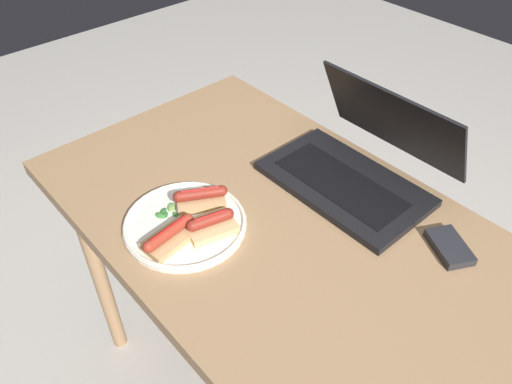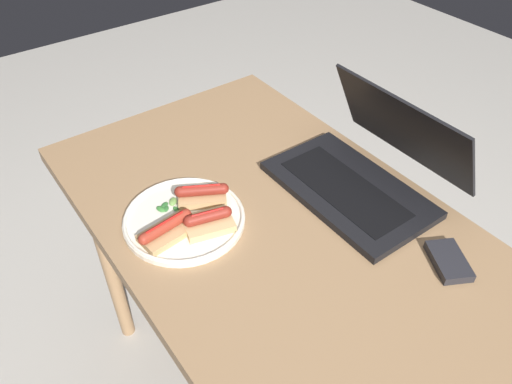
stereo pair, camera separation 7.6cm
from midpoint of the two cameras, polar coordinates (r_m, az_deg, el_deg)
The scene contains 8 objects.
desk at distance 1.10m, azimuth 6.11°, elevation -8.04°, with size 1.23×0.67×0.78m.
laptop at distance 1.16m, azimuth 14.09°, elevation 2.22°, with size 0.37×0.31×0.21m.
plate at distance 1.06m, azimuth -6.19°, elevation -3.09°, with size 0.26×0.26×0.02m.
sausage_toast_left at distance 1.02m, azimuth -3.37°, elevation -3.40°, with size 0.09×0.11×0.04m.
sausage_toast_middle at distance 1.08m, azimuth -4.20°, elevation -0.32°, with size 0.10×0.12×0.04m.
sausage_toast_right at distance 1.01m, azimuth -8.15°, elevation -4.41°, with size 0.08×0.13×0.04m.
salad_pile at distance 1.09m, azimuth -8.09°, elevation -1.62°, with size 0.05×0.06×0.01m.
external_drive at distance 1.06m, azimuth 23.12°, elevation -7.34°, with size 0.12×0.10×0.02m.
Camera 2 is at (0.53, -0.48, 1.53)m, focal length 35.00 mm.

